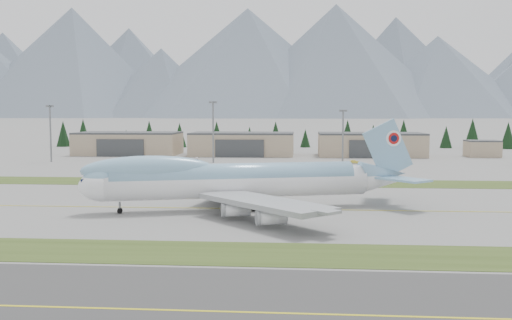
# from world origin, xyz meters

# --- Properties ---
(ground) EXTENTS (7000.00, 7000.00, 0.00)m
(ground) POSITION_xyz_m (0.00, 0.00, 0.00)
(ground) COLOR slate
(ground) RESTS_ON ground
(grass_strip_near) EXTENTS (400.00, 14.00, 0.08)m
(grass_strip_near) POSITION_xyz_m (0.00, -38.00, 0.00)
(grass_strip_near) COLOR #344619
(grass_strip_near) RESTS_ON ground
(grass_strip_far) EXTENTS (400.00, 18.00, 0.08)m
(grass_strip_far) POSITION_xyz_m (0.00, 45.00, 0.00)
(grass_strip_far) COLOR #344619
(grass_strip_far) RESTS_ON ground
(asphalt_taxiway) EXTENTS (400.00, 32.00, 0.04)m
(asphalt_taxiway) POSITION_xyz_m (0.00, -62.00, 0.00)
(asphalt_taxiway) COLOR #343434
(asphalt_taxiway) RESTS_ON ground
(taxiway_line_main) EXTENTS (400.00, 0.40, 0.02)m
(taxiway_line_main) POSITION_xyz_m (0.00, 0.00, 0.00)
(taxiway_line_main) COLOR gold
(taxiway_line_main) RESTS_ON ground
(taxiway_line_near) EXTENTS (400.00, 0.40, 0.02)m
(taxiway_line_near) POSITION_xyz_m (0.00, -62.00, 0.00)
(taxiway_line_near) COLOR gold
(taxiway_line_near) RESTS_ON ground
(boeing_747_freighter) EXTENTS (71.96, 59.87, 18.96)m
(boeing_747_freighter) POSITION_xyz_m (-1.19, -0.87, 6.25)
(boeing_747_freighter) COLOR white
(boeing_747_freighter) RESTS_ON ground
(hangar_left) EXTENTS (48.00, 26.60, 10.80)m
(hangar_left) POSITION_xyz_m (-70.00, 149.90, 5.39)
(hangar_left) COLOR tan
(hangar_left) RESTS_ON ground
(hangar_center) EXTENTS (48.00, 26.60, 10.80)m
(hangar_center) POSITION_xyz_m (-15.00, 149.90, 5.39)
(hangar_center) COLOR tan
(hangar_center) RESTS_ON ground
(hangar_right) EXTENTS (48.00, 26.60, 10.80)m
(hangar_right) POSITION_xyz_m (45.00, 149.90, 5.39)
(hangar_right) COLOR tan
(hangar_right) RESTS_ON ground
(control_shed) EXTENTS (14.00, 12.00, 7.60)m
(control_shed) POSITION_xyz_m (95.00, 148.00, 3.80)
(control_shed) COLOR tan
(control_shed) RESTS_ON ground
(floodlight_masts) EXTENTS (190.65, 8.42, 24.66)m
(floodlight_masts) POSITION_xyz_m (3.71, 110.38, 16.25)
(floodlight_masts) COLOR slate
(floodlight_masts) RESTS_ON ground
(service_vehicle_a) EXTENTS (1.91, 3.56, 1.15)m
(service_vehicle_a) POSITION_xyz_m (-32.02, 122.63, 0.00)
(service_vehicle_a) COLOR silver
(service_vehicle_a) RESTS_ON ground
(service_vehicle_b) EXTENTS (4.32, 2.01, 1.37)m
(service_vehicle_b) POSITION_xyz_m (33.73, 109.45, 0.00)
(service_vehicle_b) COLOR gold
(service_vehicle_b) RESTS_ON ground
(service_vehicle_c) EXTENTS (2.03, 4.47, 1.27)m
(service_vehicle_c) POSITION_xyz_m (45.63, 140.00, 0.00)
(service_vehicle_c) COLOR silver
(service_vehicle_c) RESTS_ON ground
(conifer_belt) EXTENTS (264.15, 15.62, 16.98)m
(conifer_belt) POSITION_xyz_m (1.72, 211.01, 7.54)
(conifer_belt) COLOR black
(conifer_belt) RESTS_ON ground
(mountain_ridge_front) EXTENTS (4237.30, 1122.65, 465.93)m
(mountain_ridge_front) POSITION_xyz_m (-70.95, 2190.59, 216.56)
(mountain_ridge_front) COLOR #4F5B69
(mountain_ridge_front) RESTS_ON ground
(mountain_ridge_rear) EXTENTS (4413.36, 1016.83, 508.41)m
(mountain_ridge_rear) POSITION_xyz_m (150.09, 2900.00, 244.35)
(mountain_ridge_rear) COLOR #4F5B69
(mountain_ridge_rear) RESTS_ON ground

